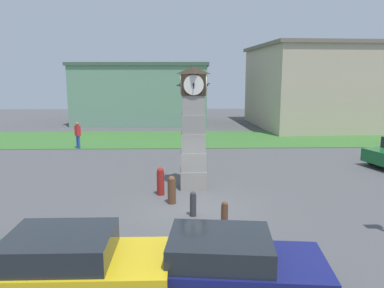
{
  "coord_description": "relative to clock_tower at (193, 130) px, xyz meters",
  "views": [
    {
      "loc": [
        -0.45,
        -12.85,
        4.74
      ],
      "look_at": [
        0.02,
        3.02,
        1.81
      ],
      "focal_mm": 35.0,
      "sensor_mm": 36.0,
      "label": 1
    }
  ],
  "objects": [
    {
      "name": "ground_plane",
      "position": [
        -0.06,
        -2.56,
        -2.47
      ],
      "size": [
        80.9,
        80.9,
        0.0
      ],
      "primitive_type": "plane",
      "color": "#4C4C4F"
    },
    {
      "name": "clock_tower",
      "position": [
        0.0,
        0.0,
        0.0
      ],
      "size": [
        1.36,
        1.22,
        5.09
      ],
      "color": "gray",
      "rests_on": "ground_plane"
    },
    {
      "name": "bollard_near_tower",
      "position": [
        -1.34,
        -0.96,
        -1.9
      ],
      "size": [
        0.3,
        0.3,
        1.13
      ],
      "color": "maroon",
      "rests_on": "ground_plane"
    },
    {
      "name": "bollard_mid_row",
      "position": [
        -0.87,
        -1.99,
        -1.93
      ],
      "size": [
        0.31,
        0.31,
        1.06
      ],
      "color": "brown",
      "rests_on": "ground_plane"
    },
    {
      "name": "bollard_far_row",
      "position": [
        -0.11,
        -3.29,
        -2.03
      ],
      "size": [
        0.22,
        0.22,
        0.87
      ],
      "color": "#333338",
      "rests_on": "ground_plane"
    },
    {
      "name": "bollard_end_row",
      "position": [
        0.85,
        -4.25,
        -2.04
      ],
      "size": [
        0.22,
        0.22,
        0.84
      ],
      "color": "brown",
      "rests_on": "ground_plane"
    },
    {
      "name": "car_near_tower",
      "position": [
        -2.8,
        -8.11,
        -1.69
      ],
      "size": [
        3.89,
        2.04,
        1.53
      ],
      "color": "gold",
      "rests_on": "ground_plane"
    },
    {
      "name": "car_by_building",
      "position": [
        0.52,
        -8.01,
        -1.75
      ],
      "size": [
        4.11,
        2.32,
        1.39
      ],
      "color": "navy",
      "rests_on": "ground_plane"
    },
    {
      "name": "pedestrian_near_bench",
      "position": [
        -7.19,
        8.69,
        -1.45
      ],
      "size": [
        0.44,
        0.46,
        1.77
      ],
      "color": "#264CA5",
      "rests_on": "ground_plane"
    },
    {
      "name": "warehouse_blue_far",
      "position": [
        -4.23,
        22.72,
        0.47
      ],
      "size": [
        13.47,
        9.5,
        5.87
      ],
      "color": "gray",
      "rests_on": "ground_plane"
    },
    {
      "name": "storefront_low_left",
      "position": [
        15.32,
        19.32,
        1.25
      ],
      "size": [
        18.48,
        13.13,
        7.42
      ],
      "color": "#B7A88E",
      "rests_on": "ground_plane"
    },
    {
      "name": "grass_verge_far",
      "position": [
        0.89,
        12.28,
        -2.45
      ],
      "size": [
        48.54,
        7.52,
        0.04
      ],
      "primitive_type": "cube",
      "color": "#386B2D",
      "rests_on": "ground_plane"
    }
  ]
}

